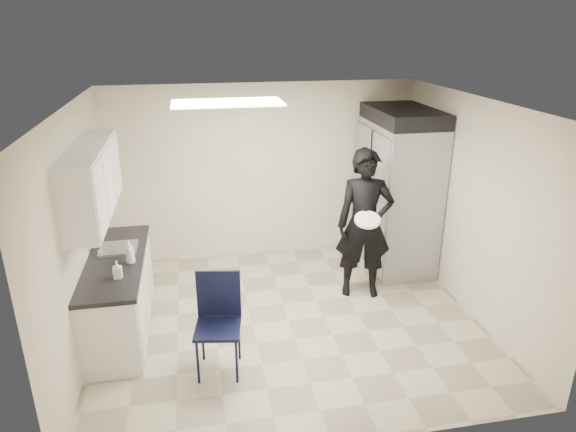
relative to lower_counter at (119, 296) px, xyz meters
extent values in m
plane|color=#ADA588|center=(1.95, -0.20, -0.43)|extent=(4.50, 4.50, 0.00)
plane|color=silver|center=(1.95, -0.20, 2.17)|extent=(4.50, 4.50, 0.00)
plane|color=beige|center=(1.95, 1.80, 0.87)|extent=(4.50, 0.00, 4.50)
plane|color=beige|center=(-0.30, -0.20, 0.87)|extent=(0.00, 4.00, 4.00)
plane|color=beige|center=(4.20, -0.20, 0.87)|extent=(0.00, 4.00, 4.00)
cube|color=white|center=(1.35, 0.20, 2.14)|extent=(1.20, 0.60, 0.02)
cube|color=silver|center=(0.00, 0.00, 0.00)|extent=(0.60, 1.90, 0.86)
cube|color=black|center=(0.00, 0.00, 0.46)|extent=(0.64, 1.95, 0.05)
cube|color=gray|center=(0.02, 0.25, 0.44)|extent=(0.42, 0.40, 0.14)
cylinder|color=silver|center=(-0.18, 0.25, 0.59)|extent=(0.02, 0.02, 0.24)
cube|color=silver|center=(-0.13, 0.00, 1.40)|extent=(0.35, 1.80, 0.75)
cube|color=black|center=(-0.19, 1.15, 1.19)|extent=(0.22, 0.30, 0.35)
cube|color=yellow|center=(-0.29, -0.10, 0.79)|extent=(0.00, 0.12, 0.07)
cube|color=yellow|center=(-0.29, 0.10, 0.75)|extent=(0.00, 0.12, 0.07)
cube|color=gray|center=(3.78, 1.07, 0.62)|extent=(0.80, 1.35, 2.10)
cube|color=black|center=(3.78, 1.07, 1.77)|extent=(0.80, 1.35, 0.20)
cube|color=black|center=(1.07, -0.99, 0.08)|extent=(0.52, 0.52, 1.02)
imported|color=black|center=(3.03, 0.30, 0.55)|extent=(0.80, 0.62, 1.96)
cylinder|color=silver|center=(2.98, 0.05, 0.71)|extent=(0.38, 0.38, 0.04)
imported|color=silver|center=(0.20, -0.14, 0.61)|extent=(0.10, 0.10, 0.26)
imported|color=#A9A6B2|center=(0.10, -0.48, 0.57)|extent=(0.09, 0.09, 0.19)
camera|label=1|loc=(0.94, -5.46, 2.99)|focal=32.00mm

